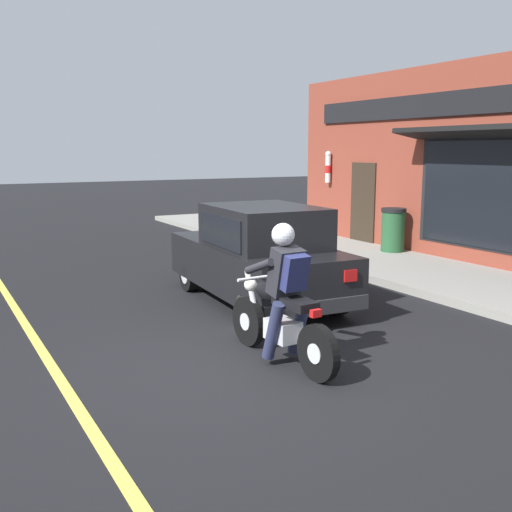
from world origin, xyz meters
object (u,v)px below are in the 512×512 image
(trash_bin, at_px, (393,230))
(fire_hydrant, at_px, (293,220))
(car_hatchback, at_px, (259,256))
(motorcycle_with_rider, at_px, (282,305))

(trash_bin, height_order, fire_hydrant, trash_bin)
(car_hatchback, bearing_deg, trash_bin, 23.97)
(trash_bin, distance_m, fire_hydrant, 3.28)
(motorcycle_with_rider, height_order, fire_hydrant, motorcycle_with_rider)
(car_hatchback, height_order, fire_hydrant, car_hatchback)
(motorcycle_with_rider, height_order, trash_bin, motorcycle_with_rider)
(motorcycle_with_rider, bearing_deg, fire_hydrant, 56.37)
(car_hatchback, height_order, trash_bin, car_hatchback)
(motorcycle_with_rider, relative_size, trash_bin, 2.06)
(car_hatchback, distance_m, fire_hydrant, 6.68)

